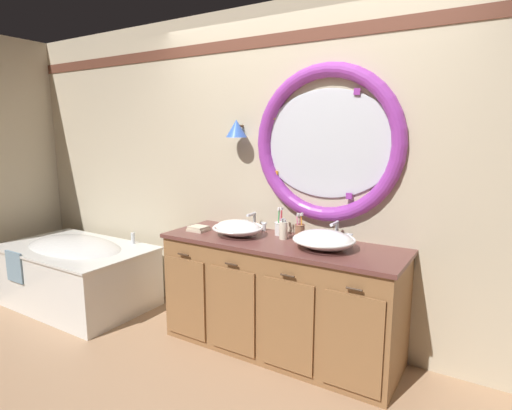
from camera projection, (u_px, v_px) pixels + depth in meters
The scene contains 12 objects.
ground_plane at pixel (257, 363), 2.96m from camera, with size 14.00×14.00×0.00m, color tan.
back_wall_assembly at pixel (299, 172), 3.20m from camera, with size 6.40×0.26×2.60m.
vanity_counter at pixel (279, 296), 3.08m from camera, with size 1.81×0.62×0.85m.
bathtub at pixel (76, 269), 3.94m from camera, with size 1.46×0.89×0.68m.
sink_basin_left at pixel (238, 228), 3.15m from camera, with size 0.39×0.39×0.12m.
sink_basin_right at pixel (324, 240), 2.79m from camera, with size 0.43×0.43×0.13m.
faucet_set_left at pixel (254, 223), 3.35m from camera, with size 0.23×0.13×0.15m.
faucet_set_right at pixel (336, 233), 2.98m from camera, with size 0.24×0.14×0.15m.
toothbrush_holder_left at pixel (280, 227), 3.17m from camera, with size 0.09×0.09×0.22m.
toothbrush_holder_right at pixel (300, 230), 3.07m from camera, with size 0.08×0.08×0.20m.
soap_dispenser at pixel (283, 230), 3.05m from camera, with size 0.06×0.07×0.16m.
folded_hand_towel at pixel (198, 229), 3.31m from camera, with size 0.15×0.13×0.04m.
Camera 1 is at (1.42, -2.31, 1.64)m, focal length 28.94 mm.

